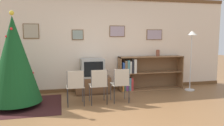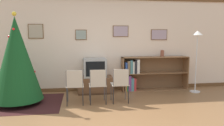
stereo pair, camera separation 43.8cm
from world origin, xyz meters
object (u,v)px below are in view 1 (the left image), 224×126
at_px(bookshelf, 141,73).
at_px(standing_lamp, 192,45).
at_px(tv_console, 93,85).
at_px(folding_chair_left, 76,85).
at_px(vase, 158,53).
at_px(christmas_tree, 14,60).
at_px(folding_chair_right, 121,83).
at_px(television, 92,68).
at_px(folding_chair_center, 99,84).

relative_size(bookshelf, standing_lamp, 1.13).
height_order(tv_console, folding_chair_left, folding_chair_left).
relative_size(vase, standing_lamp, 0.11).
relative_size(christmas_tree, bookshelf, 1.08).
bearing_deg(folding_chair_right, vase, 37.53).
bearing_deg(television, folding_chair_center, -90.00).
relative_size(folding_chair_left, folding_chair_right, 1.00).
bearing_deg(standing_lamp, christmas_tree, -174.83).
relative_size(folding_chair_right, vase, 4.30).
distance_m(christmas_tree, folding_chair_center, 1.94).
bearing_deg(bookshelf, folding_chair_right, -129.91).
xyz_separation_m(bookshelf, vase, (0.54, 0.02, 0.59)).
bearing_deg(folding_chair_left, television, 62.27).
distance_m(television, folding_chair_right, 1.16).
relative_size(christmas_tree, television, 3.42).
bearing_deg(folding_chair_right, tv_console, 117.67).
distance_m(television, folding_chair_left, 1.16).
height_order(folding_chair_left, folding_chair_center, same).
bearing_deg(folding_chair_right, folding_chair_left, 180.00).
distance_m(tv_console, folding_chair_left, 1.16).
relative_size(television, vase, 3.24).
distance_m(tv_console, folding_chair_center, 1.04).
height_order(television, folding_chair_left, television).
bearing_deg(bookshelf, christmas_tree, -165.57).
relative_size(bookshelf, vase, 10.21).
height_order(television, folding_chair_right, television).
bearing_deg(standing_lamp, folding_chair_right, -163.51).
relative_size(tv_console, folding_chair_center, 1.17).
height_order(christmas_tree, folding_chair_center, christmas_tree).
bearing_deg(standing_lamp, tv_console, 173.27).
height_order(folding_chair_left, folding_chair_right, same).
height_order(folding_chair_center, folding_chair_right, same).
xyz_separation_m(folding_chair_center, bookshelf, (1.45, 1.10, 0.01)).
relative_size(christmas_tree, folding_chair_center, 2.58).
relative_size(christmas_tree, vase, 11.08).
distance_m(folding_chair_left, folding_chair_right, 1.06).
bearing_deg(vase, tv_console, -176.80).
distance_m(folding_chair_center, bookshelf, 1.82).
distance_m(folding_chair_left, bookshelf, 2.26).
distance_m(tv_console, vase, 2.16).
bearing_deg(folding_chair_center, bookshelf, 37.22).
distance_m(television, bookshelf, 1.47).
bearing_deg(christmas_tree, standing_lamp, 5.17).
bearing_deg(tv_console, bookshelf, 3.64).
bearing_deg(vase, christmas_tree, -167.26).
bearing_deg(vase, bookshelf, -178.00).
bearing_deg(folding_chair_right, bookshelf, 50.09).
relative_size(tv_console, television, 1.55).
xyz_separation_m(television, vase, (1.99, 0.11, 0.37)).
xyz_separation_m(folding_chair_center, folding_chair_right, (0.53, 0.00, 0.00)).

